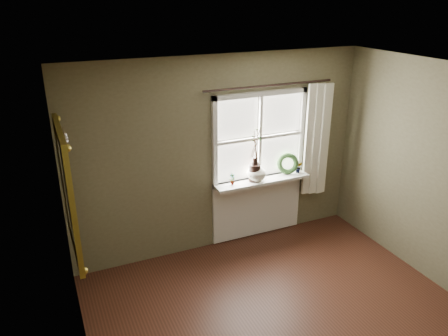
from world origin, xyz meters
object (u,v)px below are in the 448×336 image
dark_jug (255,173)px  cream_vase (257,171)px  wreath (288,166)px  gilt_mirror (67,191)px

dark_jug → cream_vase: bearing=0.0°
dark_jug → wreath: (0.54, 0.04, -0.00)m
cream_vase → wreath: wreath is taller
wreath → gilt_mirror: 3.06m
dark_jug → cream_vase: cream_vase is taller
wreath → cream_vase: bearing=-153.6°
cream_vase → dark_jug: bearing=180.0°
wreath → gilt_mirror: (-2.94, -0.72, 0.47)m
wreath → gilt_mirror: gilt_mirror is taller
cream_vase → wreath: 0.51m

